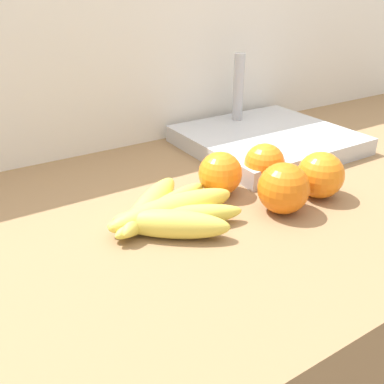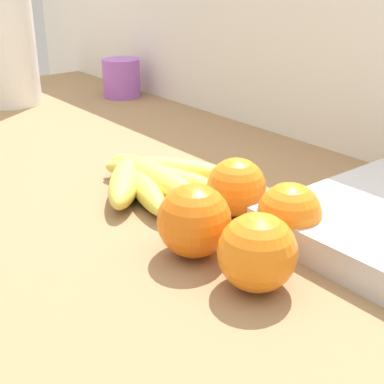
{
  "view_description": "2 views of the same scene",
  "coord_description": "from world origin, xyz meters",
  "px_view_note": "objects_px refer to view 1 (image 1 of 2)",
  "views": [
    {
      "loc": [
        -0.33,
        -0.5,
        1.24
      ],
      "look_at": [
        -0.02,
        -0.01,
        0.95
      ],
      "focal_mm": 39.56,
      "sensor_mm": 36.0,
      "label": 1
    },
    {
      "loc": [
        0.5,
        -0.4,
        1.2
      ],
      "look_at": [
        0.04,
        -0.03,
        0.95
      ],
      "focal_mm": 50.22,
      "sensor_mm": 36.0,
      "label": 2
    }
  ],
  "objects_px": {
    "orange_back_left": "(283,188)",
    "sink_basin": "(266,139)",
    "banana_bunch": "(167,212)",
    "orange_front": "(264,164)",
    "orange_right": "(220,173)",
    "orange_far_right": "(320,175)"
  },
  "relations": [
    {
      "from": "banana_bunch",
      "to": "sink_basin",
      "type": "bearing_deg",
      "value": 26.47
    },
    {
      "from": "banana_bunch",
      "to": "orange_back_left",
      "type": "xyz_separation_m",
      "value": [
        0.17,
        -0.06,
        0.02
      ]
    },
    {
      "from": "orange_back_left",
      "to": "banana_bunch",
      "type": "bearing_deg",
      "value": 160.16
    },
    {
      "from": "orange_right",
      "to": "orange_front",
      "type": "bearing_deg",
      "value": -3.35
    },
    {
      "from": "orange_right",
      "to": "orange_back_left",
      "type": "bearing_deg",
      "value": -66.21
    },
    {
      "from": "orange_back_left",
      "to": "sink_basin",
      "type": "relative_size",
      "value": 0.24
    },
    {
      "from": "banana_bunch",
      "to": "orange_far_right",
      "type": "xyz_separation_m",
      "value": [
        0.26,
        -0.06,
        0.02
      ]
    },
    {
      "from": "orange_front",
      "to": "orange_back_left",
      "type": "bearing_deg",
      "value": -115.56
    },
    {
      "from": "orange_back_left",
      "to": "orange_far_right",
      "type": "distance_m",
      "value": 0.09
    },
    {
      "from": "orange_front",
      "to": "sink_basin",
      "type": "bearing_deg",
      "value": 47.52
    },
    {
      "from": "sink_basin",
      "to": "orange_right",
      "type": "bearing_deg",
      "value": -149.2
    },
    {
      "from": "orange_front",
      "to": "sink_basin",
      "type": "xyz_separation_m",
      "value": [
        0.12,
        0.13,
        -0.02
      ]
    },
    {
      "from": "banana_bunch",
      "to": "orange_right",
      "type": "height_order",
      "value": "orange_right"
    },
    {
      "from": "orange_front",
      "to": "sink_basin",
      "type": "distance_m",
      "value": 0.18
    },
    {
      "from": "banana_bunch",
      "to": "orange_right",
      "type": "xyz_separation_m",
      "value": [
        0.13,
        0.04,
        0.02
      ]
    },
    {
      "from": "orange_back_left",
      "to": "orange_right",
      "type": "bearing_deg",
      "value": 113.79
    },
    {
      "from": "orange_right",
      "to": "sink_basin",
      "type": "bearing_deg",
      "value": 30.8
    },
    {
      "from": "banana_bunch",
      "to": "sink_basin",
      "type": "height_order",
      "value": "sink_basin"
    },
    {
      "from": "orange_back_left",
      "to": "sink_basin",
      "type": "bearing_deg",
      "value": 53.85
    },
    {
      "from": "sink_basin",
      "to": "orange_back_left",
      "type": "bearing_deg",
      "value": -126.15
    },
    {
      "from": "banana_bunch",
      "to": "orange_right",
      "type": "distance_m",
      "value": 0.13
    },
    {
      "from": "orange_front",
      "to": "sink_basin",
      "type": "height_order",
      "value": "sink_basin"
    }
  ]
}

